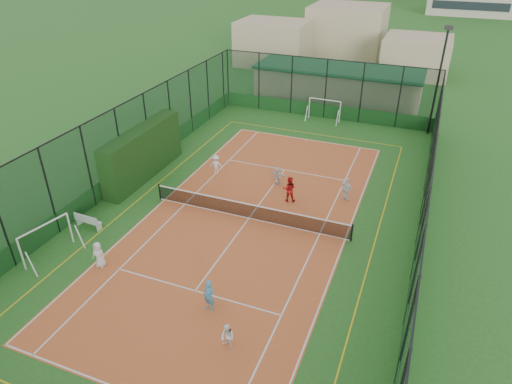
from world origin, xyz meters
TOP-DOWN VIEW (x-y plane):
  - ground at (0.00, 0.00)m, footprint 300.00×300.00m
  - court_slab at (0.00, 0.00)m, footprint 11.17×23.97m
  - tennis_net at (0.00, 0.00)m, footprint 11.67×0.12m
  - perimeter_fence at (0.00, 0.00)m, footprint 18.12×34.12m
  - floodlight_ne at (8.60, 16.60)m, footprint 0.60×0.26m
  - clubhouse at (0.00, 22.00)m, footprint 15.20×7.20m
  - hedge_left at (-8.30, 2.27)m, footprint 1.13×7.51m
  - white_bench at (-7.80, -4.02)m, footprint 1.60×0.51m
  - futsal_goal_near at (-7.99, -6.74)m, footprint 2.88×1.42m
  - futsal_goal_far at (0.16, 16.42)m, footprint 2.81×0.93m
  - child_near_left at (-5.08, -6.52)m, footprint 0.70×0.47m
  - child_near_mid at (1.12, -7.15)m, footprint 0.61×0.47m
  - child_near_right at (2.72, -8.79)m, footprint 0.69×0.62m
  - child_far_left at (-4.08, 4.26)m, footprint 0.92×0.61m
  - child_far_right at (4.66, 3.99)m, footprint 0.93×0.68m
  - child_far_back at (0.16, 4.38)m, footprint 1.15×0.56m
  - coach at (1.50, 2.66)m, footprint 0.90×0.77m
  - tennis_balls at (-0.62, 1.74)m, footprint 5.83×1.16m

SIDE VIEW (x-z plane):
  - ground at x=0.00m, z-range 0.00..0.00m
  - court_slab at x=0.00m, z-range 0.00..0.01m
  - tennis_balls at x=-0.62m, z-range 0.01..0.08m
  - white_bench at x=-7.80m, z-range 0.00..0.89m
  - tennis_net at x=0.00m, z-range 0.00..1.06m
  - child_near_right at x=2.72m, z-range 0.01..1.18m
  - child_far_back at x=0.16m, z-range 0.01..1.20m
  - child_far_left at x=-4.08m, z-range 0.01..1.34m
  - child_near_left at x=-5.08m, z-range 0.01..1.39m
  - child_far_right at x=4.66m, z-range 0.01..1.47m
  - child_near_mid at x=1.12m, z-range 0.01..1.51m
  - coach at x=1.50m, z-range 0.01..1.60m
  - futsal_goal_near at x=-7.99m, z-range 0.00..1.78m
  - futsal_goal_far at x=0.16m, z-range 0.00..1.79m
  - clubhouse at x=0.00m, z-range 0.00..3.15m
  - hedge_left at x=-8.30m, z-range 0.00..3.29m
  - perimeter_fence at x=0.00m, z-range 0.00..5.00m
  - floodlight_ne at x=8.60m, z-range 0.00..8.25m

